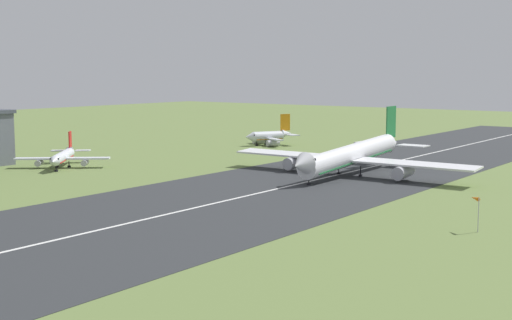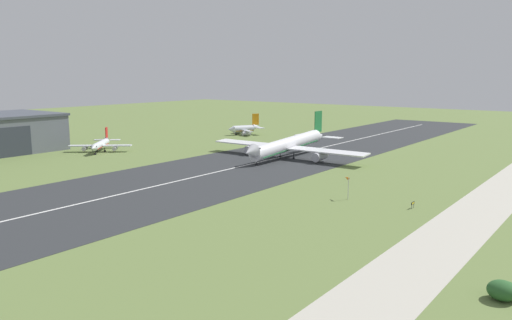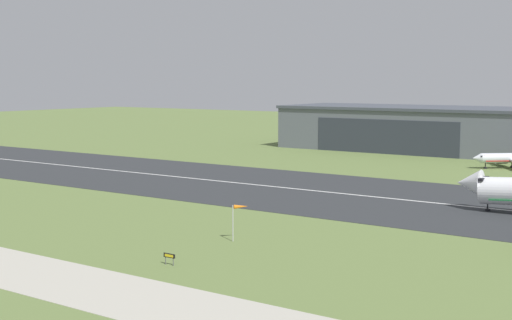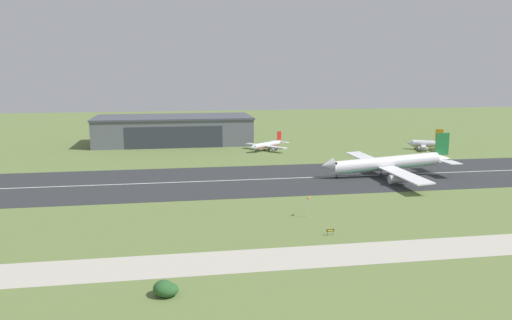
# 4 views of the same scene
# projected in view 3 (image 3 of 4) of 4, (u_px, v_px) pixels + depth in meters

# --- Properties ---
(ground_plane) EXTENTS (705.40, 705.40, 0.00)m
(ground_plane) POSITION_uv_depth(u_px,v_px,m) (70.00, 225.00, 109.90)
(ground_plane) COLOR olive
(runway_strip) EXTENTS (465.40, 49.10, 0.06)m
(runway_strip) POSITION_uv_depth(u_px,v_px,m) (258.00, 185.00, 151.60)
(runway_strip) COLOR #2B2D30
(runway_strip) RESTS_ON ground_plane
(runway_centreline) EXTENTS (418.86, 0.70, 0.01)m
(runway_centreline) POSITION_uv_depth(u_px,v_px,m) (258.00, 185.00, 151.60)
(runway_centreline) COLOR silver
(runway_centreline) RESTS_ON runway_strip
(hangar_building) EXTENTS (77.91, 34.50, 13.90)m
(hangar_building) POSITION_uv_depth(u_px,v_px,m) (407.00, 128.00, 228.53)
(hangar_building) COLOR slate
(hangar_building) RESTS_ON ground_plane
(windsock_pole) EXTENTS (1.76, 1.93, 5.15)m
(windsock_pole) POSITION_uv_depth(u_px,v_px,m) (240.00, 209.00, 98.67)
(windsock_pole) COLOR #B7B7BC
(windsock_pole) RESTS_ON ground_plane
(runway_sign) EXTENTS (1.76, 0.13, 1.43)m
(runway_sign) POSITION_uv_depth(u_px,v_px,m) (169.00, 256.00, 86.10)
(runway_sign) COLOR #4C4C51
(runway_sign) RESTS_ON ground_plane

